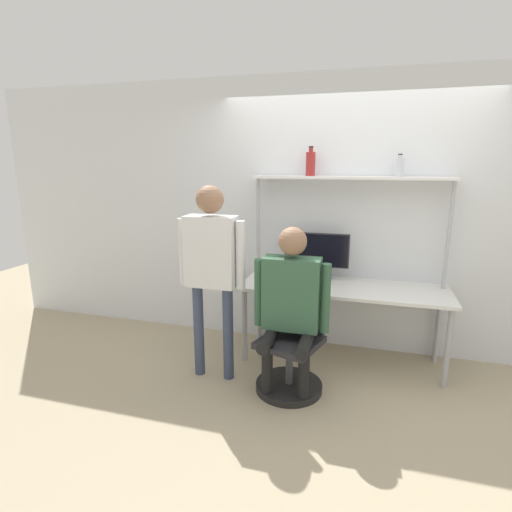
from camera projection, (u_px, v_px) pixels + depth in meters
The scene contains 12 objects.
ground_plane at pixel (337, 377), 3.58m from camera, with size 12.00×12.00×0.00m, color tan.
wall_back at pixel (349, 217), 3.92m from camera, with size 8.00×0.06×2.70m.
desk at pixel (343, 294), 3.75m from camera, with size 1.90×0.65×0.74m.
shelf_unit at pixel (349, 204), 3.73m from camera, with size 1.81×0.25×1.75m.
monitor at pixel (316, 253), 3.89m from camera, with size 0.63×0.20×0.47m.
laptop at pixel (294, 280), 3.73m from camera, with size 0.33×0.22×0.22m.
cell_phone at pixel (321, 288), 3.67m from camera, with size 0.07×0.15×0.01m.
office_chair at pixel (292, 358), 3.35m from camera, with size 0.58×0.58×0.91m.
person_seated at pixel (291, 298), 3.19m from camera, with size 0.62×0.47×1.39m.
person_standing at pixel (211, 258), 3.35m from camera, with size 0.59×0.23×1.70m.
bottle_clear at pixel (400, 167), 3.54m from camera, with size 0.08×0.08×0.20m.
bottle_red at pixel (311, 163), 3.75m from camera, with size 0.09×0.09×0.27m.
Camera 1 is at (0.19, -3.31, 1.88)m, focal length 28.00 mm.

